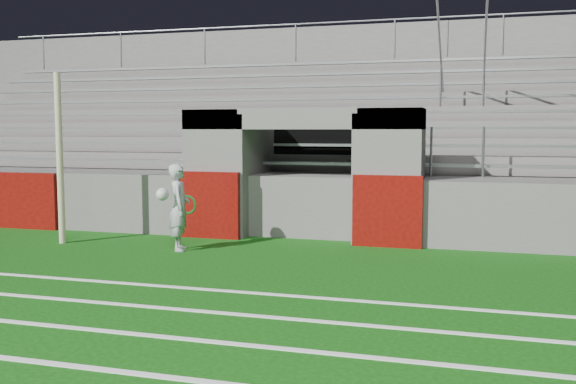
% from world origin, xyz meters
% --- Properties ---
extents(ground, '(90.00, 90.00, 0.00)m').
position_xyz_m(ground, '(0.00, 0.00, 0.00)').
color(ground, '#0D440B').
rests_on(ground, ground).
extents(field_post, '(0.13, 0.13, 3.28)m').
position_xyz_m(field_post, '(-4.31, 1.59, 1.64)').
color(field_post, beige).
rests_on(field_post, ground).
extents(stadium_structure, '(26.00, 8.48, 5.42)m').
position_xyz_m(stadium_structure, '(0.00, 7.97, 1.49)').
color(stadium_structure, '#595754').
rests_on(stadium_structure, ground).
extents(goalkeeper_with_ball, '(0.60, 0.71, 1.58)m').
position_xyz_m(goalkeeper_with_ball, '(-1.79, 1.55, 0.80)').
color(goalkeeper_with_ball, '#A9AFB3').
rests_on(goalkeeper_with_ball, ground).
extents(hose_coil, '(0.56, 0.14, 0.65)m').
position_xyz_m(hose_coil, '(-2.25, 2.93, 0.78)').
color(hose_coil, '#0B3813').
rests_on(hose_coil, ground).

